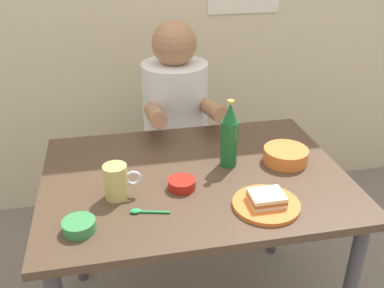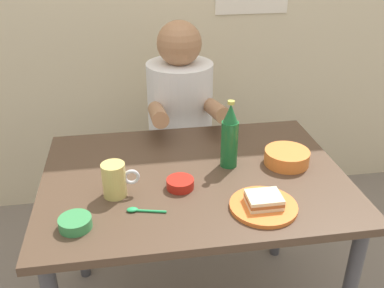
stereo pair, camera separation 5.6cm
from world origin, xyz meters
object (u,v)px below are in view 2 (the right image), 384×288
(stool, at_px, (181,176))
(sandwich, at_px, (264,200))
(plate_orange, at_px, (263,206))
(beer_mug, at_px, (115,180))
(dip_bowl_green, at_px, (75,222))
(dining_table, at_px, (194,196))
(person_seated, at_px, (180,104))
(beer_bottle, at_px, (230,137))

(stool, relative_size, sandwich, 4.09)
(stool, height_order, plate_orange, plate_orange)
(sandwich, distance_m, beer_mug, 0.49)
(stool, bearing_deg, beer_mug, -113.69)
(sandwich, relative_size, dip_bowl_green, 1.10)
(stool, xyz_separation_m, beer_mug, (-0.32, -0.72, 0.45))
(dining_table, xyz_separation_m, stool, (0.03, 0.63, -0.30))
(sandwich, relative_size, beer_mug, 0.87)
(dining_table, distance_m, beer_mug, 0.33)
(dining_table, relative_size, stool, 2.44)
(dining_table, distance_m, person_seated, 0.63)
(person_seated, height_order, beer_bottle, person_seated)
(stool, relative_size, plate_orange, 2.05)
(plate_orange, bearing_deg, dip_bowl_green, -179.41)
(beer_bottle, distance_m, dip_bowl_green, 0.63)
(beer_bottle, bearing_deg, dining_table, -161.68)
(plate_orange, bearing_deg, beer_mug, 162.12)
(sandwich, bearing_deg, stool, 100.01)
(dining_table, bearing_deg, stool, 86.99)
(beer_mug, relative_size, beer_bottle, 0.48)
(person_seated, height_order, beer_mug, person_seated)
(beer_mug, bearing_deg, dining_table, 17.53)
(beer_mug, distance_m, beer_bottle, 0.45)
(beer_mug, bearing_deg, beer_bottle, 17.79)
(dining_table, distance_m, sandwich, 0.33)
(dip_bowl_green, bearing_deg, person_seated, 63.21)
(stool, relative_size, beer_mug, 3.57)
(beer_mug, height_order, dip_bowl_green, beer_mug)
(sandwich, xyz_separation_m, beer_mug, (-0.47, 0.15, 0.03))
(stool, relative_size, person_seated, 0.63)
(dining_table, height_order, stool, dining_table)
(person_seated, relative_size, dip_bowl_green, 7.19)
(person_seated, bearing_deg, dip_bowl_green, -116.79)
(dining_table, relative_size, person_seated, 1.53)
(person_seated, relative_size, plate_orange, 3.27)
(dip_bowl_green, bearing_deg, dining_table, 31.42)
(dining_table, relative_size, beer_mug, 8.73)
(person_seated, distance_m, sandwich, 0.87)
(stool, xyz_separation_m, person_seated, (0.00, -0.01, 0.42))
(stool, xyz_separation_m, plate_orange, (0.15, -0.87, 0.40))
(sandwich, xyz_separation_m, dip_bowl_green, (-0.59, -0.01, -0.01))
(sandwich, relative_size, beer_bottle, 0.42)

